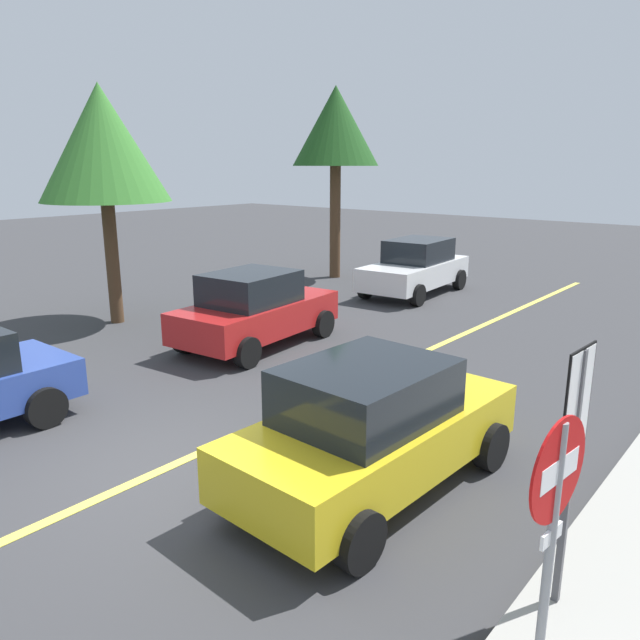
# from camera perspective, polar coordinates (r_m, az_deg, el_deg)

# --- Properties ---
(ground_plane) EXTENTS (80.00, 80.00, 0.00)m
(ground_plane) POSITION_cam_1_polar(r_m,az_deg,el_deg) (8.50, -14.78, -13.62)
(ground_plane) COLOR #38383A
(lane_marking_centre) EXTENTS (28.00, 0.16, 0.01)m
(lane_marking_centre) POSITION_cam_1_polar(r_m,az_deg,el_deg) (10.31, -1.02, -7.91)
(lane_marking_centre) COLOR #E0D14C
(stop_sign) EXTENTS (0.76, 0.11, 2.34)m
(stop_sign) POSITION_cam_1_polar(r_m,az_deg,el_deg) (4.62, 21.17, -17.03)
(stop_sign) COLOR gray
(stop_sign) RESTS_ON ground_plane
(speed_limit_sign) EXTENTS (0.54, 0.06, 2.52)m
(speed_limit_sign) POSITION_cam_1_polar(r_m,az_deg,el_deg) (5.52, 22.86, -9.92)
(speed_limit_sign) COLOR #4C4C51
(speed_limit_sign) RESTS_ON ground_plane
(car_yellow_crossing) EXTENTS (4.16, 2.08, 1.66)m
(car_yellow_crossing) POSITION_cam_1_polar(r_m,az_deg,el_deg) (7.51, 5.05, -9.99)
(car_yellow_crossing) COLOR gold
(car_yellow_crossing) RESTS_ON ground_plane
(car_white_near_curb) EXTENTS (4.47, 2.22, 1.69)m
(car_white_near_curb) POSITION_cam_1_polar(r_m,az_deg,el_deg) (19.05, 9.03, 4.97)
(car_white_near_curb) COLOR white
(car_white_near_curb) RESTS_ON ground_plane
(car_red_mid_road) EXTENTS (4.11, 2.28, 1.67)m
(car_red_mid_road) POSITION_cam_1_polar(r_m,az_deg,el_deg) (13.41, -6.15, 1.04)
(car_red_mid_road) COLOR red
(car_red_mid_road) RESTS_ON ground_plane
(tree_left_verge) EXTENTS (3.10, 3.10, 5.81)m
(tree_left_verge) POSITION_cam_1_polar(r_m,az_deg,el_deg) (15.91, -19.87, 15.33)
(tree_left_verge) COLOR #513823
(tree_left_verge) RESTS_ON ground_plane
(tree_centre_verge) EXTENTS (2.95, 2.95, 6.50)m
(tree_centre_verge) POSITION_cam_1_polar(r_m,az_deg,el_deg) (21.45, 1.49, 17.65)
(tree_centre_verge) COLOR #513823
(tree_centre_verge) RESTS_ON ground_plane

